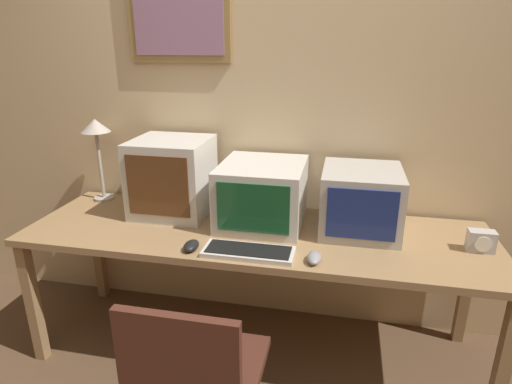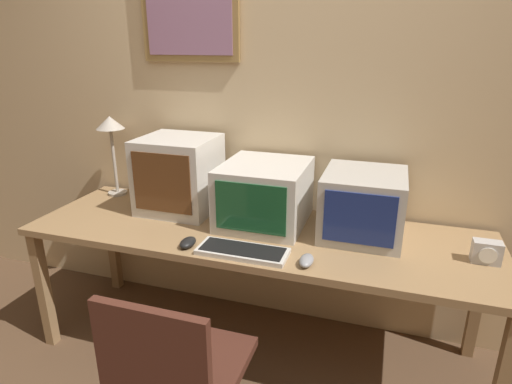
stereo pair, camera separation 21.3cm
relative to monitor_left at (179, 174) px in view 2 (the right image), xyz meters
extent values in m
cube|color=#D1B284|center=(0.51, 0.27, 0.35)|extent=(8.00, 0.05, 2.60)
cube|color=olive|center=(0.00, 0.23, 0.86)|extent=(0.58, 0.02, 0.52)
cube|color=gray|center=(0.00, 0.21, 0.86)|extent=(0.51, 0.01, 0.44)
cube|color=#99754C|center=(0.51, -0.15, -0.23)|extent=(2.38, 0.73, 0.04)
cube|color=#99754C|center=(-0.63, -0.47, -0.60)|extent=(0.06, 0.06, 0.70)
cube|color=#99754C|center=(-0.63, 0.17, -0.60)|extent=(0.06, 0.06, 0.70)
cube|color=#99754C|center=(1.65, 0.17, -0.60)|extent=(0.06, 0.06, 0.70)
cube|color=beige|center=(0.00, 0.00, 0.00)|extent=(0.41, 0.39, 0.42)
cube|color=#563319|center=(0.00, -0.20, 0.01)|extent=(0.33, 0.01, 0.32)
cube|color=beige|center=(0.52, -0.03, -0.05)|extent=(0.43, 0.47, 0.32)
cube|color=#194C28|center=(0.52, -0.27, -0.04)|extent=(0.35, 0.01, 0.25)
cube|color=#B7B2A8|center=(1.02, -0.02, -0.05)|extent=(0.39, 0.42, 0.32)
cube|color=navy|center=(1.02, -0.24, -0.04)|extent=(0.32, 0.01, 0.24)
cube|color=beige|center=(0.53, -0.41, -0.20)|extent=(0.42, 0.16, 0.02)
cube|color=black|center=(0.53, -0.41, -0.19)|extent=(0.38, 0.13, 0.00)
ellipsoid|color=gray|center=(0.83, -0.42, -0.19)|extent=(0.06, 0.11, 0.04)
ellipsoid|color=black|center=(0.25, -0.42, -0.19)|extent=(0.07, 0.11, 0.04)
cube|color=#B7B2AD|center=(1.57, -0.16, -0.16)|extent=(0.12, 0.07, 0.10)
cylinder|color=white|center=(1.57, -0.20, -0.16)|extent=(0.07, 0.00, 0.07)
cylinder|color=#B2A899|center=(-0.50, 0.11, -0.20)|extent=(0.12, 0.12, 0.02)
cylinder|color=#B2A899|center=(-0.50, 0.11, 0.01)|extent=(0.02, 0.02, 0.42)
cone|color=#B2A899|center=(-0.50, 0.11, 0.25)|extent=(0.17, 0.17, 0.08)
cube|color=#472319|center=(0.44, -0.86, -0.50)|extent=(0.46, 0.46, 0.04)
cube|color=#472319|center=(0.44, -1.07, -0.28)|extent=(0.42, 0.04, 0.39)
camera|label=1|loc=(0.92, -2.12, 0.71)|focal=30.00mm
camera|label=2|loc=(1.13, -2.06, 0.71)|focal=30.00mm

